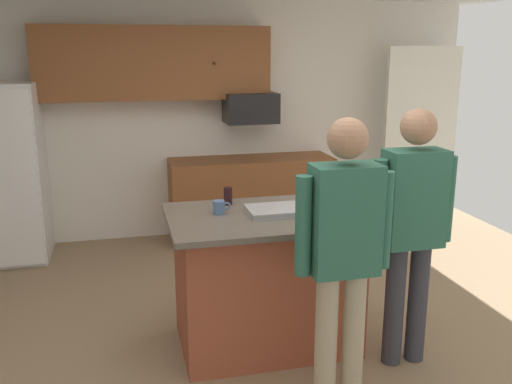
% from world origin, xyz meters
% --- Properties ---
extents(floor, '(7.04, 7.04, 0.00)m').
position_xyz_m(floor, '(0.00, 0.00, 0.00)').
color(floor, '#937A5B').
rests_on(floor, ground).
extents(back_wall, '(6.40, 0.10, 2.60)m').
position_xyz_m(back_wall, '(0.00, 2.80, 1.30)').
color(back_wall, white).
rests_on(back_wall, ground).
extents(french_door_window_panel, '(0.90, 0.06, 2.00)m').
position_xyz_m(french_door_window_panel, '(2.60, 2.40, 1.10)').
color(french_door_window_panel, white).
rests_on(french_door_window_panel, ground).
extents(cabinet_run_upper, '(2.40, 0.38, 0.75)m').
position_xyz_m(cabinet_run_upper, '(-0.40, 2.60, 1.93)').
color(cabinet_run_upper, brown).
extents(cabinet_run_lower, '(1.80, 0.63, 0.90)m').
position_xyz_m(cabinet_run_lower, '(0.60, 2.48, 0.45)').
color(cabinet_run_lower, brown).
rests_on(cabinet_run_lower, ground).
extents(microwave_over_range, '(0.56, 0.40, 0.32)m').
position_xyz_m(microwave_over_range, '(0.60, 2.50, 1.45)').
color(microwave_over_range, black).
extents(kitchen_island, '(1.35, 0.91, 0.97)m').
position_xyz_m(kitchen_island, '(0.15, 0.12, 0.49)').
color(kitchen_island, '#9E4C33').
rests_on(kitchen_island, ground).
extents(person_guest_left, '(0.57, 0.23, 1.71)m').
position_xyz_m(person_guest_left, '(0.39, -0.66, 0.99)').
color(person_guest_left, tan).
rests_on(person_guest_left, ground).
extents(person_elder_center, '(0.57, 0.23, 1.71)m').
position_xyz_m(person_elder_center, '(0.99, -0.34, 0.99)').
color(person_elder_center, '#383842').
rests_on(person_elder_center, ground).
extents(glass_stout_tall, '(0.07, 0.07, 0.16)m').
position_xyz_m(glass_stout_tall, '(0.66, -0.08, 1.05)').
color(glass_stout_tall, black).
rests_on(glass_stout_tall, kitchen_island).
extents(mug_blue_stoneware, '(0.12, 0.08, 0.10)m').
position_xyz_m(mug_blue_stoneware, '(0.68, 0.21, 1.02)').
color(mug_blue_stoneware, '#4C6B99').
rests_on(mug_blue_stoneware, kitchen_island).
extents(glass_dark_ale, '(0.07, 0.07, 0.16)m').
position_xyz_m(glass_dark_ale, '(0.60, 0.36, 1.05)').
color(glass_dark_ale, black).
rests_on(glass_dark_ale, kitchen_island).
extents(mug_ceramic_white, '(0.13, 0.08, 0.09)m').
position_xyz_m(mug_ceramic_white, '(-0.16, 0.21, 1.01)').
color(mug_ceramic_white, '#4C6B99').
rests_on(mug_ceramic_white, kitchen_island).
extents(glass_pilsner, '(0.06, 0.06, 0.13)m').
position_xyz_m(glass_pilsner, '(-0.06, 0.43, 1.03)').
color(glass_pilsner, black).
rests_on(glass_pilsner, kitchen_island).
extents(serving_tray, '(0.44, 0.30, 0.04)m').
position_xyz_m(serving_tray, '(0.24, 0.12, 0.99)').
color(serving_tray, '#B7B7BC').
rests_on(serving_tray, kitchen_island).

